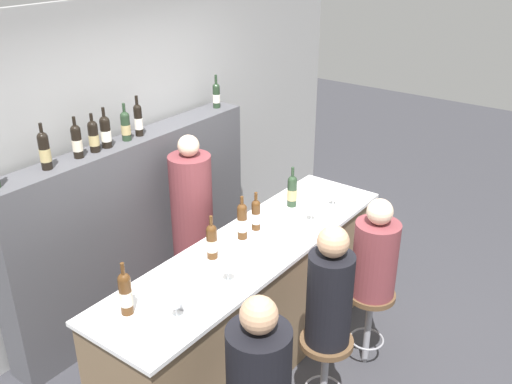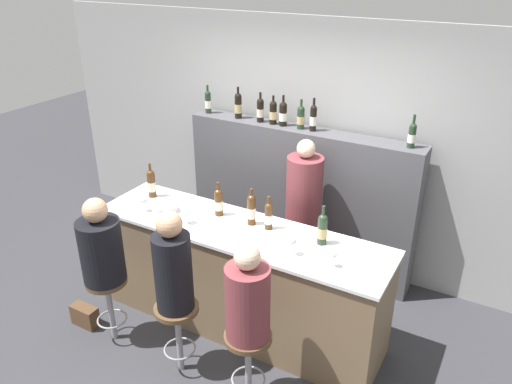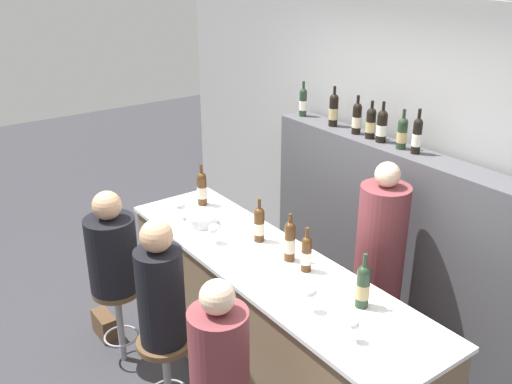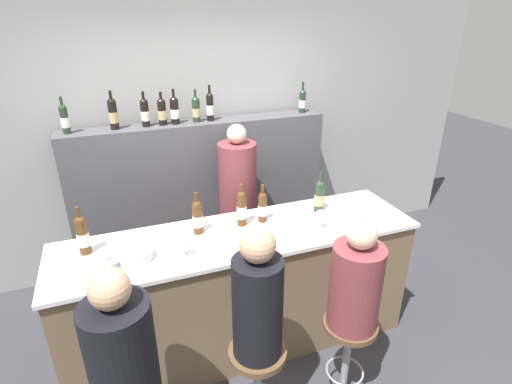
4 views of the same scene
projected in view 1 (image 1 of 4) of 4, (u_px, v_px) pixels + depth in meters
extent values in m
plane|color=#333338|center=(287.00, 376.00, 4.28)|extent=(16.00, 16.00, 0.00)
cube|color=#9E9E9E|center=(113.00, 163.00, 4.68)|extent=(6.40, 0.05, 2.60)
cube|color=brown|center=(252.00, 307.00, 4.25)|extent=(2.59, 0.65, 0.99)
cube|color=white|center=(252.00, 248.00, 4.03)|extent=(2.63, 0.69, 0.03)
cube|color=#4C4C51|center=(137.00, 227.00, 4.78)|extent=(2.46, 0.28, 1.55)
cylinder|color=#4C2D14|center=(126.00, 296.00, 3.29)|extent=(0.08, 0.08, 0.23)
cylinder|color=beige|center=(126.00, 298.00, 3.29)|extent=(0.08, 0.08, 0.09)
sphere|color=#4C2D14|center=(124.00, 279.00, 3.24)|extent=(0.08, 0.08, 0.08)
cylinder|color=#4C2D14|center=(123.00, 270.00, 3.21)|extent=(0.02, 0.02, 0.09)
cylinder|color=#4C2D14|center=(212.00, 244.00, 3.84)|extent=(0.07, 0.07, 0.21)
cylinder|color=beige|center=(212.00, 245.00, 3.85)|extent=(0.08, 0.08, 0.09)
sphere|color=#4C2D14|center=(211.00, 230.00, 3.80)|extent=(0.07, 0.07, 0.07)
cylinder|color=#4C2D14|center=(211.00, 222.00, 3.77)|extent=(0.02, 0.02, 0.09)
cylinder|color=#4C2D14|center=(242.00, 223.00, 4.08)|extent=(0.07, 0.07, 0.24)
cylinder|color=beige|center=(242.00, 225.00, 4.08)|extent=(0.07, 0.07, 0.10)
sphere|color=#4C2D14|center=(242.00, 208.00, 4.03)|extent=(0.07, 0.07, 0.07)
cylinder|color=#4C2D14|center=(242.00, 202.00, 4.00)|extent=(0.02, 0.02, 0.08)
cylinder|color=#4C2D14|center=(256.00, 217.00, 4.20)|extent=(0.07, 0.07, 0.21)
cylinder|color=white|center=(256.00, 218.00, 4.21)|extent=(0.07, 0.07, 0.08)
sphere|color=#4C2D14|center=(256.00, 204.00, 4.16)|extent=(0.07, 0.07, 0.07)
cylinder|color=#4C2D14|center=(256.00, 198.00, 4.14)|extent=(0.02, 0.02, 0.08)
cylinder|color=#233823|center=(292.00, 193.00, 4.55)|extent=(0.08, 0.08, 0.22)
cylinder|color=tan|center=(292.00, 194.00, 4.56)|extent=(0.08, 0.08, 0.09)
sphere|color=#233823|center=(292.00, 181.00, 4.50)|extent=(0.08, 0.08, 0.08)
cylinder|color=#233823|center=(293.00, 173.00, 4.48)|extent=(0.02, 0.02, 0.10)
cylinder|color=black|center=(45.00, 153.00, 3.87)|extent=(0.07, 0.07, 0.23)
cylinder|color=tan|center=(45.00, 155.00, 3.87)|extent=(0.08, 0.08, 0.09)
sphere|color=black|center=(42.00, 137.00, 3.82)|extent=(0.07, 0.07, 0.07)
cylinder|color=black|center=(41.00, 129.00, 3.80)|extent=(0.02, 0.02, 0.09)
cylinder|color=black|center=(77.00, 144.00, 4.06)|extent=(0.07, 0.07, 0.21)
cylinder|color=beige|center=(77.00, 145.00, 4.07)|extent=(0.07, 0.07, 0.08)
sphere|color=black|center=(75.00, 130.00, 4.02)|extent=(0.07, 0.07, 0.07)
cylinder|color=black|center=(74.00, 122.00, 4.00)|extent=(0.02, 0.02, 0.08)
cylinder|color=black|center=(94.00, 139.00, 4.17)|extent=(0.07, 0.07, 0.20)
cylinder|color=tan|center=(94.00, 140.00, 4.18)|extent=(0.08, 0.08, 0.08)
sphere|color=black|center=(92.00, 126.00, 4.13)|extent=(0.07, 0.07, 0.07)
cylinder|color=black|center=(91.00, 119.00, 4.11)|extent=(0.02, 0.02, 0.08)
cylinder|color=black|center=(106.00, 134.00, 4.25)|extent=(0.08, 0.08, 0.21)
cylinder|color=white|center=(106.00, 136.00, 4.26)|extent=(0.08, 0.08, 0.08)
sphere|color=black|center=(104.00, 121.00, 4.21)|extent=(0.08, 0.08, 0.08)
cylinder|color=black|center=(103.00, 113.00, 4.18)|extent=(0.02, 0.02, 0.09)
cylinder|color=#233823|center=(126.00, 128.00, 4.40)|extent=(0.07, 0.07, 0.19)
cylinder|color=tan|center=(126.00, 129.00, 4.40)|extent=(0.07, 0.07, 0.08)
sphere|color=#233823|center=(125.00, 116.00, 4.36)|extent=(0.07, 0.07, 0.07)
cylinder|color=#233823|center=(124.00, 109.00, 4.33)|extent=(0.02, 0.02, 0.09)
cylinder|color=black|center=(138.00, 122.00, 4.49)|extent=(0.06, 0.06, 0.22)
cylinder|color=white|center=(139.00, 123.00, 4.49)|extent=(0.07, 0.07, 0.09)
sphere|color=black|center=(137.00, 108.00, 4.44)|extent=(0.06, 0.06, 0.06)
cylinder|color=black|center=(137.00, 101.00, 4.42)|extent=(0.02, 0.02, 0.09)
cylinder|color=#233823|center=(216.00, 97.00, 5.18)|extent=(0.07, 0.07, 0.19)
cylinder|color=white|center=(216.00, 98.00, 5.19)|extent=(0.07, 0.07, 0.08)
sphere|color=#233823|center=(216.00, 87.00, 5.14)|extent=(0.07, 0.07, 0.07)
cylinder|color=#233823|center=(216.00, 80.00, 5.11)|extent=(0.02, 0.02, 0.10)
cylinder|color=silver|center=(177.00, 318.00, 3.29)|extent=(0.07, 0.07, 0.00)
cylinder|color=silver|center=(176.00, 313.00, 3.27)|extent=(0.01, 0.01, 0.07)
sphere|color=silver|center=(176.00, 303.00, 3.24)|extent=(0.07, 0.07, 0.07)
cylinder|color=silver|center=(228.00, 281.00, 3.63)|extent=(0.06, 0.06, 0.00)
cylinder|color=silver|center=(228.00, 277.00, 3.61)|extent=(0.01, 0.01, 0.06)
sphere|color=silver|center=(228.00, 267.00, 3.59)|extent=(0.08, 0.08, 0.08)
cylinder|color=silver|center=(311.00, 221.00, 4.36)|extent=(0.07, 0.07, 0.00)
cylinder|color=silver|center=(311.00, 216.00, 4.34)|extent=(0.01, 0.01, 0.09)
sphere|color=silver|center=(312.00, 207.00, 4.30)|extent=(0.07, 0.07, 0.07)
cylinder|color=silver|center=(333.00, 205.00, 4.60)|extent=(0.07, 0.07, 0.00)
cylinder|color=silver|center=(333.00, 201.00, 4.58)|extent=(0.01, 0.01, 0.07)
sphere|color=silver|center=(334.00, 194.00, 4.55)|extent=(0.06, 0.06, 0.06)
cylinder|color=#B7B7BC|center=(187.00, 295.00, 3.44)|extent=(0.23, 0.23, 0.07)
cube|color=white|center=(252.00, 264.00, 3.81)|extent=(0.21, 0.30, 0.00)
cylinder|color=black|center=(259.00, 372.00, 3.04)|extent=(0.35, 0.35, 0.55)
sphere|color=tan|center=(259.00, 315.00, 2.88)|extent=(0.20, 0.20, 0.20)
cylinder|color=gray|center=(324.00, 379.00, 3.84)|extent=(0.05, 0.05, 0.60)
cylinder|color=brown|center=(327.00, 342.00, 3.71)|extent=(0.35, 0.35, 0.04)
cylinder|color=black|center=(329.00, 299.00, 3.56)|extent=(0.29, 0.29, 0.63)
sphere|color=tan|center=(333.00, 242.00, 3.38)|extent=(0.20, 0.20, 0.20)
cylinder|color=gray|center=(368.00, 329.00, 4.31)|extent=(0.05, 0.05, 0.60)
torus|color=gray|center=(367.00, 339.00, 4.35)|extent=(0.26, 0.26, 0.02)
cylinder|color=brown|center=(371.00, 295.00, 4.18)|extent=(0.35, 0.35, 0.04)
cylinder|color=brown|center=(375.00, 259.00, 4.04)|extent=(0.32, 0.32, 0.57)
sphere|color=beige|center=(380.00, 212.00, 3.88)|extent=(0.18, 0.18, 0.18)
cylinder|color=brown|center=(193.00, 236.00, 4.75)|extent=(0.34, 0.34, 1.44)
sphere|color=beige|center=(188.00, 146.00, 4.41)|extent=(0.17, 0.17, 0.17)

